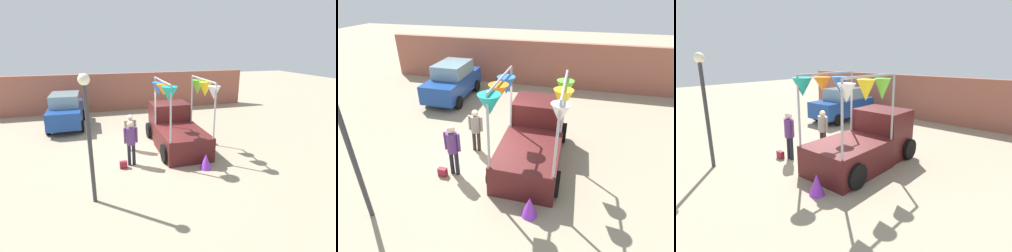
# 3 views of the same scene
# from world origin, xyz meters

# --- Properties ---
(ground_plane) EXTENTS (60.00, 60.00, 0.00)m
(ground_plane) POSITION_xyz_m (0.00, 0.00, 0.00)
(ground_plane) COLOR gray
(vendor_truck) EXTENTS (2.48, 4.20, 3.19)m
(vendor_truck) POSITION_xyz_m (1.40, 0.52, 0.92)
(vendor_truck) COLOR #4C1919
(vendor_truck) RESTS_ON ground
(parked_car) EXTENTS (1.88, 4.00, 1.88)m
(parked_car) POSITION_xyz_m (-3.68, 4.97, 0.94)
(parked_car) COLOR navy
(parked_car) RESTS_ON ground
(person_customer) EXTENTS (0.53, 0.34, 1.79)m
(person_customer) POSITION_xyz_m (-0.86, -1.05, 1.09)
(person_customer) COLOR black
(person_customer) RESTS_ON ground
(person_vendor) EXTENTS (0.53, 0.34, 1.64)m
(person_vendor) POSITION_xyz_m (-0.67, 0.44, 0.99)
(person_vendor) COLOR #2D2823
(person_vendor) RESTS_ON ground
(handbag) EXTENTS (0.28, 0.16, 0.28)m
(handbag) POSITION_xyz_m (-1.21, -1.25, 0.14)
(handbag) COLOR maroon
(handbag) RESTS_ON ground
(street_lamp) EXTENTS (0.32, 0.32, 3.81)m
(street_lamp) POSITION_xyz_m (-2.30, -3.23, 2.50)
(street_lamp) COLOR #333338
(street_lamp) RESTS_ON ground
(brick_boundary_wall) EXTENTS (18.00, 0.36, 2.60)m
(brick_boundary_wall) POSITION_xyz_m (0.00, 8.12, 1.30)
(brick_boundary_wall) COLOR #9E5947
(brick_boundary_wall) RESTS_ON ground
(folded_kite_bundle_violet) EXTENTS (0.56, 0.56, 0.60)m
(folded_kite_bundle_violet) POSITION_xyz_m (1.77, -2.15, 0.30)
(folded_kite_bundle_violet) COLOR purple
(folded_kite_bundle_violet) RESTS_ON ground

